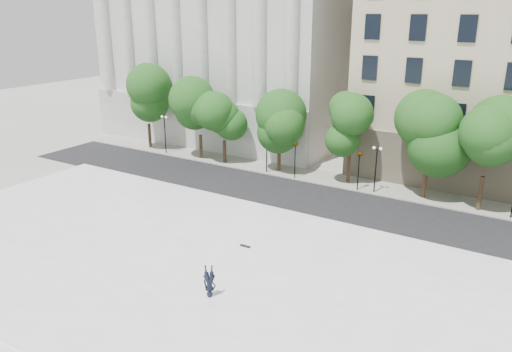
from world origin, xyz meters
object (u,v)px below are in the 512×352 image
at_px(traffic_light_west, 295,142).
at_px(skateboard, 245,246).
at_px(person_lying, 210,292).
at_px(traffic_light_east, 360,151).

height_order(traffic_light_west, skateboard, traffic_light_west).
bearing_deg(person_lying, traffic_light_west, 73.73).
distance_m(traffic_light_east, person_lying, 22.08).
bearing_deg(traffic_light_east, person_lying, -91.20).
relative_size(traffic_light_east, skateboard, 5.65).
bearing_deg(traffic_light_west, traffic_light_east, -0.00).
xyz_separation_m(traffic_light_west, skateboard, (4.31, -15.61, -3.27)).
height_order(traffic_light_east, skateboard, traffic_light_east).
bearing_deg(traffic_light_east, skateboard, -97.77).
xyz_separation_m(traffic_light_west, traffic_light_east, (6.44, -0.00, 0.00)).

